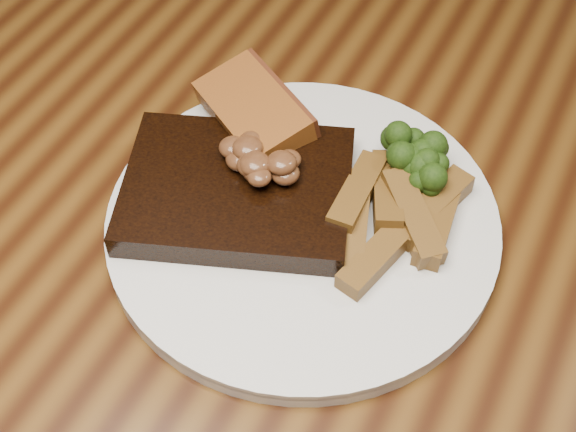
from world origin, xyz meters
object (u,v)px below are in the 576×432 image
dining_table (270,292)px  garlic_bread (254,127)px  plate (303,223)px  potato_wedges (375,222)px  steak (237,192)px

dining_table → garlic_bread: garlic_bread is taller
dining_table → plate: plate is taller
plate → dining_table: bearing=-152.4°
plate → potato_wedges: (0.05, 0.01, 0.02)m
plate → steak: steak is taller
garlic_bread → dining_table: bearing=-23.8°
dining_table → steak: steak is taller
steak → potato_wedges: steak is taller
dining_table → potato_wedges: size_ratio=14.96×
garlic_bread → potato_wedges: size_ratio=0.97×
dining_table → plate: (0.02, 0.01, 0.10)m
garlic_bread → potato_wedges: bearing=11.1°
potato_wedges → garlic_bread: bearing=159.9°
steak → garlic_bread: steak is taller
dining_table → potato_wedges: potato_wedges is taller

